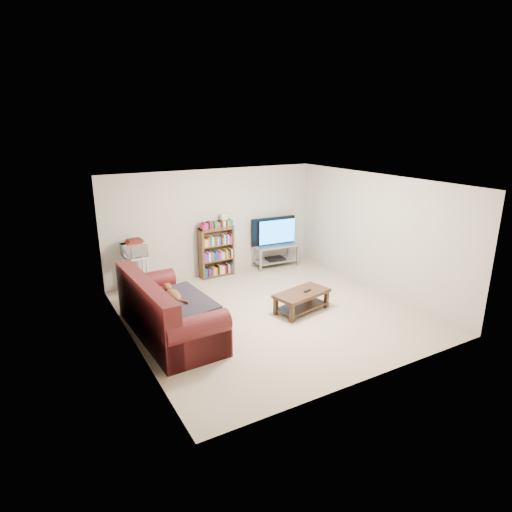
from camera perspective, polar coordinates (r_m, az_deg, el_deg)
floor at (r=8.00m, az=2.05°, el=-7.50°), size 5.00×5.00×0.00m
ceiling at (r=7.32m, az=2.26°, el=9.81°), size 5.00×5.00×0.00m
wall_back at (r=9.72m, az=-5.62°, el=4.42°), size 5.00×0.00×5.00m
wall_front at (r=5.72m, az=15.45°, el=-5.47°), size 5.00×0.00×5.00m
wall_left at (r=6.67m, az=-16.48°, el=-2.28°), size 0.00×5.00×5.00m
wall_right at (r=9.10m, az=15.71°, el=2.96°), size 0.00×5.00×5.00m
sofa at (r=7.20m, az=-12.12°, el=-7.77°), size 1.14×2.43×1.02m
blanket at (r=7.02m, az=-10.28°, el=-6.20°), size 1.07×1.30×0.20m
cat at (r=7.19m, az=-10.96°, el=-5.16°), size 0.29×0.66×0.20m
coffee_table at (r=7.98m, az=6.11°, el=-5.56°), size 1.14×0.74×0.38m
remote at (r=7.97m, az=6.87°, el=-4.62°), size 0.18×0.11×0.02m
tv_stand at (r=10.38m, az=2.59°, el=0.54°), size 1.10×0.55×0.54m
television at (r=10.24m, az=2.63°, el=3.26°), size 1.16×0.22×0.67m
dvd_player at (r=10.43m, az=2.58°, el=-0.36°), size 0.45×0.33×0.06m
bookshelf at (r=9.68m, az=-5.29°, el=0.66°), size 0.80×0.27×1.15m
shelf_clutter at (r=9.56m, az=-4.91°, el=4.57°), size 0.58×0.20×0.28m
microwave_stand at (r=9.04m, az=-15.74°, el=-1.75°), size 0.50×0.38×0.78m
microwave at (r=8.92m, az=-15.95°, el=0.77°), size 0.50×0.35×0.27m
game_boxes at (r=8.87m, az=-16.04°, el=1.76°), size 0.30×0.26×0.05m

